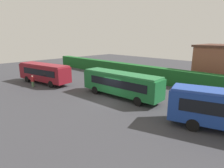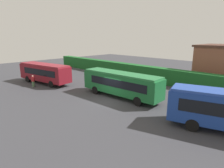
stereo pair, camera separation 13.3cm
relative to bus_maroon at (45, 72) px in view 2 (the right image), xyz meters
name	(u,v)px [view 2 (the right image)]	position (x,y,z in m)	size (l,w,h in m)	color
ground_plane	(108,100)	(12.86, 1.20, -1.75)	(84.90, 84.90, 0.00)	#38383D
bus_maroon	(45,72)	(0.00, 0.00, 0.00)	(9.79, 4.03, 3.03)	maroon
bus_green	(121,83)	(13.06, 3.06, -0.02)	(10.56, 2.89, 2.99)	#19602D
person_left	(33,81)	(0.71, -2.18, -0.88)	(0.50, 0.42, 1.66)	#4C6B47
person_center	(158,93)	(16.88, 5.10, -0.86)	(0.46, 0.41, 1.69)	olive
hedge_row	(162,76)	(12.86, 12.75, -0.56)	(54.45, 1.52, 2.40)	#1B5923
traffic_cone	(209,98)	(21.10, 9.16, -1.45)	(0.36, 0.36, 0.60)	orange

